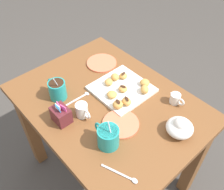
{
  "coord_description": "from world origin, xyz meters",
  "views": [
    {
      "loc": [
        -0.68,
        0.58,
        1.69
      ],
      "look_at": [
        0.01,
        -0.03,
        0.76
      ],
      "focal_mm": 40.37,
      "sensor_mm": 36.0,
      "label": 1
    }
  ],
  "objects_px": {
    "beignet_4": "(123,89)",
    "beignet_8": "(118,104)",
    "coffee_mug_teal_right": "(57,89)",
    "beignet_1": "(123,76)",
    "beignet_0": "(145,83)",
    "sugar_caddy": "(61,115)",
    "pastry_plate_square": "(122,89)",
    "beignet_6": "(127,101)",
    "beignet_7": "(115,77)",
    "chocolate_sauce_pitcher": "(175,98)",
    "saucer_coral_left": "(121,124)",
    "beignet_3": "(109,82)",
    "cream_pitcher_white": "(82,110)",
    "ice_cream_bowl": "(180,127)",
    "saucer_coral_right": "(102,63)",
    "beignet_2": "(145,89)",
    "beignet_5": "(111,94)",
    "dining_table": "(108,119)",
    "coffee_mug_teal_left": "(108,136)"
  },
  "relations": [
    {
      "from": "beignet_1",
      "to": "coffee_mug_teal_left",
      "type": "bearing_deg",
      "value": 127.25
    },
    {
      "from": "coffee_mug_teal_right",
      "to": "beignet_1",
      "type": "bearing_deg",
      "value": -111.12
    },
    {
      "from": "coffee_mug_teal_left",
      "to": "coffee_mug_teal_right",
      "type": "relative_size",
      "value": 0.98
    },
    {
      "from": "sugar_caddy",
      "to": "beignet_2",
      "type": "xyz_separation_m",
      "value": [
        -0.14,
        -0.42,
        -0.01
      ]
    },
    {
      "from": "pastry_plate_square",
      "to": "saucer_coral_left",
      "type": "bearing_deg",
      "value": 135.25
    },
    {
      "from": "saucer_coral_right",
      "to": "beignet_2",
      "type": "xyz_separation_m",
      "value": [
        -0.35,
        0.0,
        0.03
      ]
    },
    {
      "from": "dining_table",
      "to": "cream_pitcher_white",
      "type": "xyz_separation_m",
      "value": [
        0.01,
        0.15,
        0.19
      ]
    },
    {
      "from": "cream_pitcher_white",
      "to": "sugar_caddy",
      "type": "height_order",
      "value": "sugar_caddy"
    },
    {
      "from": "saucer_coral_left",
      "to": "beignet_5",
      "type": "relative_size",
      "value": 3.28
    },
    {
      "from": "pastry_plate_square",
      "to": "beignet_8",
      "type": "distance_m",
      "value": 0.14
    },
    {
      "from": "beignet_3",
      "to": "beignet_8",
      "type": "xyz_separation_m",
      "value": [
        -0.16,
        0.07,
        0.0
      ]
    },
    {
      "from": "saucer_coral_right",
      "to": "pastry_plate_square",
      "type": "bearing_deg",
      "value": 164.67
    },
    {
      "from": "saucer_coral_left",
      "to": "pastry_plate_square",
      "type": "bearing_deg",
      "value": -44.75
    },
    {
      "from": "coffee_mug_teal_left",
      "to": "beignet_6",
      "type": "xyz_separation_m",
      "value": [
        0.11,
        -0.22,
        -0.02
      ]
    },
    {
      "from": "sugar_caddy",
      "to": "beignet_1",
      "type": "xyz_separation_m",
      "value": [
        0.01,
        -0.42,
        -0.01
      ]
    },
    {
      "from": "beignet_2",
      "to": "beignet_3",
      "type": "xyz_separation_m",
      "value": [
        0.17,
        0.1,
        -0.0
      ]
    },
    {
      "from": "coffee_mug_teal_left",
      "to": "beignet_7",
      "type": "distance_m",
      "value": 0.41
    },
    {
      "from": "saucer_coral_right",
      "to": "beignet_8",
      "type": "bearing_deg",
      "value": 152.43
    },
    {
      "from": "coffee_mug_teal_right",
      "to": "sugar_caddy",
      "type": "relative_size",
      "value": 1.44
    },
    {
      "from": "pastry_plate_square",
      "to": "beignet_7",
      "type": "height_order",
      "value": "beignet_7"
    },
    {
      "from": "beignet_0",
      "to": "chocolate_sauce_pitcher",
      "type": "bearing_deg",
      "value": -170.11
    },
    {
      "from": "ice_cream_bowl",
      "to": "beignet_1",
      "type": "relative_size",
      "value": 2.78
    },
    {
      "from": "ice_cream_bowl",
      "to": "saucer_coral_left",
      "type": "xyz_separation_m",
      "value": [
        0.21,
        0.17,
        -0.03
      ]
    },
    {
      "from": "coffee_mug_teal_right",
      "to": "beignet_4",
      "type": "distance_m",
      "value": 0.34
    },
    {
      "from": "sugar_caddy",
      "to": "ice_cream_bowl",
      "type": "distance_m",
      "value": 0.55
    },
    {
      "from": "chocolate_sauce_pitcher",
      "to": "saucer_coral_left",
      "type": "height_order",
      "value": "chocolate_sauce_pitcher"
    },
    {
      "from": "sugar_caddy",
      "to": "beignet_4",
      "type": "distance_m",
      "value": 0.35
    },
    {
      "from": "chocolate_sauce_pitcher",
      "to": "beignet_5",
      "type": "relative_size",
      "value": 1.73
    },
    {
      "from": "ice_cream_bowl",
      "to": "beignet_0",
      "type": "relative_size",
      "value": 2.36
    },
    {
      "from": "beignet_0",
      "to": "beignet_1",
      "type": "relative_size",
      "value": 1.18
    },
    {
      "from": "cream_pitcher_white",
      "to": "beignet_4",
      "type": "height_order",
      "value": "cream_pitcher_white"
    },
    {
      "from": "ice_cream_bowl",
      "to": "beignet_3",
      "type": "xyz_separation_m",
      "value": [
        0.45,
        0.03,
        -0.01
      ]
    },
    {
      "from": "cream_pitcher_white",
      "to": "beignet_7",
      "type": "height_order",
      "value": "cream_pitcher_white"
    },
    {
      "from": "coffee_mug_teal_left",
      "to": "saucer_coral_left",
      "type": "distance_m",
      "value": 0.13
    },
    {
      "from": "beignet_4",
      "to": "sugar_caddy",
      "type": "bearing_deg",
      "value": 80.19
    },
    {
      "from": "beignet_2",
      "to": "beignet_4",
      "type": "height_order",
      "value": "beignet_2"
    },
    {
      "from": "saucer_coral_left",
      "to": "beignet_0",
      "type": "height_order",
      "value": "beignet_0"
    },
    {
      "from": "cream_pitcher_white",
      "to": "beignet_7",
      "type": "xyz_separation_m",
      "value": [
        0.07,
        -0.28,
        -0.0
      ]
    },
    {
      "from": "chocolate_sauce_pitcher",
      "to": "beignet_0",
      "type": "xyz_separation_m",
      "value": [
        0.18,
        0.03,
        0.0
      ]
    },
    {
      "from": "beignet_1",
      "to": "beignet_4",
      "type": "height_order",
      "value": "same"
    },
    {
      "from": "coffee_mug_teal_right",
      "to": "cream_pitcher_white",
      "type": "xyz_separation_m",
      "value": [
        -0.19,
        -0.02,
        -0.01
      ]
    },
    {
      "from": "chocolate_sauce_pitcher",
      "to": "saucer_coral_right",
      "type": "distance_m",
      "value": 0.5
    },
    {
      "from": "beignet_4",
      "to": "beignet_8",
      "type": "distance_m",
      "value": 0.12
    },
    {
      "from": "coffee_mug_teal_left",
      "to": "sugar_caddy",
      "type": "relative_size",
      "value": 1.42
    },
    {
      "from": "pastry_plate_square",
      "to": "saucer_coral_left",
      "type": "distance_m",
      "value": 0.23
    },
    {
      "from": "pastry_plate_square",
      "to": "beignet_6",
      "type": "xyz_separation_m",
      "value": [
        -0.1,
        0.06,
        0.03
      ]
    },
    {
      "from": "beignet_3",
      "to": "beignet_7",
      "type": "height_order",
      "value": "beignet_7"
    },
    {
      "from": "coffee_mug_teal_right",
      "to": "beignet_2",
      "type": "xyz_separation_m",
      "value": [
        -0.29,
        -0.35,
        -0.02
      ]
    },
    {
      "from": "chocolate_sauce_pitcher",
      "to": "beignet_6",
      "type": "relative_size",
      "value": 1.71
    },
    {
      "from": "beignet_7",
      "to": "pastry_plate_square",
      "type": "bearing_deg",
      "value": 166.22
    }
  ]
}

